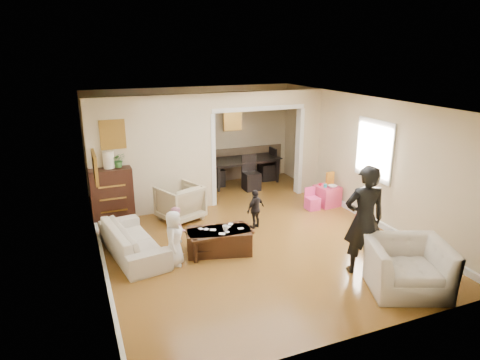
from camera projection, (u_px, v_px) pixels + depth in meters
name	position (u px, v px, depth m)	size (l,w,h in m)	color
floor	(244.00, 233.00, 8.47)	(7.00, 7.00, 0.00)	olive
partition_left	(154.00, 156.00, 9.19)	(2.75, 0.18, 2.60)	beige
partition_right	(308.00, 142.00, 10.57)	(0.55, 0.18, 2.60)	beige
partition_header	(258.00, 99.00, 9.74)	(2.22, 0.18, 0.35)	beige
window_pane	(375.00, 150.00, 8.64)	(0.03, 0.95, 1.10)	white
framed_art_partition	(113.00, 134.00, 8.64)	(0.45, 0.03, 0.55)	brown
framed_art_sofa_wall	(95.00, 167.00, 6.44)	(0.03, 0.55, 0.40)	brown
framed_art_alcove	(233.00, 120.00, 11.41)	(0.45, 0.03, 0.55)	brown
sofa	(133.00, 240.00, 7.51)	(1.89, 0.74, 0.55)	beige
armchair_back	(180.00, 202.00, 9.04)	(0.82, 0.84, 0.77)	tan
armchair_front	(407.00, 266.00, 6.39)	(1.17, 1.02, 0.76)	beige
dresser	(112.00, 195.00, 8.87)	(0.86, 0.48, 1.18)	#371810
table_lamp	(108.00, 160.00, 8.65)	(0.22, 0.22, 0.36)	#F3E8C6
potted_plant	(119.00, 160.00, 8.73)	(0.27, 0.24, 0.30)	#366F31
coffee_table	(219.00, 241.00, 7.62)	(1.13, 0.57, 0.42)	#3C2313
coffee_cup	(225.00, 228.00, 7.53)	(0.10, 0.10, 0.09)	white
play_table	(327.00, 196.00, 9.90)	(0.49, 0.49, 0.47)	#DA3965
cereal_box	(330.00, 178.00, 9.92)	(0.20, 0.07, 0.30)	yellow
cyan_cup	(325.00, 186.00, 9.74)	(0.08, 0.08, 0.08)	teal
toy_block	(320.00, 184.00, 9.89)	(0.08, 0.06, 0.05)	red
play_bowl	(332.00, 186.00, 9.74)	(0.20, 0.20, 0.05)	white
dining_table	(242.00, 171.00, 11.55)	(1.97, 1.10, 0.69)	black
adult_person	(364.00, 220.00, 6.76)	(0.66, 0.44, 1.82)	black
child_kneel_a	(174.00, 238.00, 7.10)	(0.47, 0.31, 0.97)	white
child_kneel_b	(176.00, 230.00, 7.57)	(0.42, 0.33, 0.86)	pink
child_toddler	(255.00, 209.00, 8.60)	(0.48, 0.20, 0.82)	black
craft_papers	(221.00, 229.00, 7.60)	(0.77, 0.47, 0.00)	white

